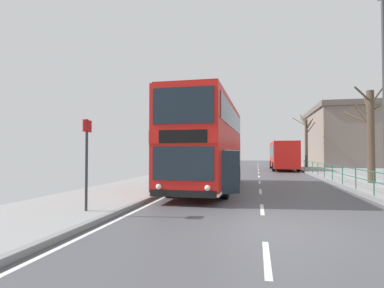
{
  "coord_description": "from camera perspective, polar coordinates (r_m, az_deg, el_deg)",
  "views": [
    {
      "loc": [
        -0.16,
        -7.83,
        1.85
      ],
      "look_at": [
        -2.85,
        4.94,
        2.23
      ],
      "focal_mm": 28.8,
      "sensor_mm": 36.0,
      "label": 1
    }
  ],
  "objects": [
    {
      "name": "street_lamp_far_side",
      "position": [
        15.68,
        32.02,
        10.35
      ],
      "size": [
        0.28,
        0.6,
        8.58
      ],
      "color": "#38383D",
      "rests_on": "ground"
    },
    {
      "name": "background_bus_far_lane",
      "position": [
        35.29,
        16.51,
        -1.93
      ],
      "size": [
        2.64,
        9.93,
        3.03
      ],
      "color": "red",
      "rests_on": "ground"
    },
    {
      "name": "bare_tree_far_01",
      "position": [
        40.01,
        20.4,
        0.69
      ],
      "size": [
        2.53,
        3.1,
        6.43
      ],
      "color": "#4C3D2D",
      "rests_on": "ground"
    },
    {
      "name": "ground",
      "position": [
        8.05,
        7.88,
        -14.68
      ],
      "size": [
        15.8,
        140.0,
        0.2
      ],
      "color": "#4B4B51"
    },
    {
      "name": "background_building_00",
      "position": [
        51.15,
        28.07,
        1.23
      ],
      "size": [
        12.49,
        16.47,
        8.51
      ],
      "color": "slate",
      "rests_on": "ground"
    },
    {
      "name": "bus_stop_sign_near",
      "position": [
        9.68,
        -18.92,
        -1.84
      ],
      "size": [
        0.08,
        0.44,
        2.72
      ],
      "color": "#2D2D33",
      "rests_on": "ground"
    },
    {
      "name": "pedestrian_railing_far_kerb",
      "position": [
        21.16,
        24.54,
        -4.32
      ],
      "size": [
        0.05,
        23.27,
        1.0
      ],
      "color": "#236B4C",
      "rests_on": "ground"
    },
    {
      "name": "bare_tree_far_00",
      "position": [
        20.51,
        30.17,
        1.71
      ],
      "size": [
        3.03,
        2.65,
        5.6
      ],
      "color": "#4C3D2D",
      "rests_on": "ground"
    },
    {
      "name": "double_decker_bus_main",
      "position": [
        15.84,
        3.13,
        0.0
      ],
      "size": [
        3.19,
        10.85,
        4.42
      ],
      "color": "red",
      "rests_on": "ground"
    }
  ]
}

